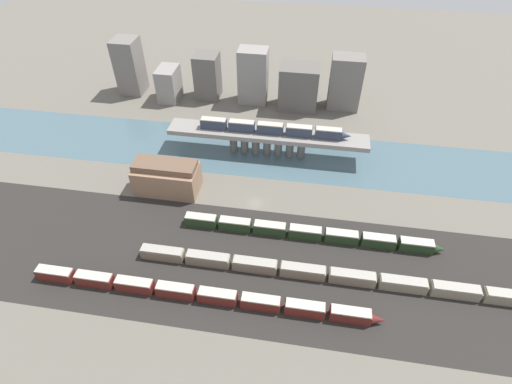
{
  "coord_description": "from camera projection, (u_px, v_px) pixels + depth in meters",
  "views": [
    {
      "loc": [
        14.45,
        -90.05,
        87.79
      ],
      "look_at": [
        0.0,
        1.51,
        3.59
      ],
      "focal_mm": 28.0,
      "sensor_mm": 36.0,
      "label": 1
    }
  ],
  "objects": [
    {
      "name": "ground_plane",
      "position": [
        255.0,
        204.0,
        126.54
      ],
      "size": [
        400.0,
        400.0,
        0.0
      ],
      "primitive_type": "plane",
      "color": "#666056"
    },
    {
      "name": "railbed_yard",
      "position": [
        241.0,
        264.0,
        108.99
      ],
      "size": [
        280.0,
        42.0,
        0.01
      ],
      "primitive_type": "cube",
      "color": "#282623",
      "rests_on": "ground"
    },
    {
      "name": "river_water",
      "position": [
        267.0,
        153.0,
        146.29
      ],
      "size": [
        320.0,
        28.86,
        0.01
      ],
      "primitive_type": "cube",
      "color": "#47606B",
      "rests_on": "ground"
    },
    {
      "name": "bridge",
      "position": [
        267.0,
        137.0,
        141.65
      ],
      "size": [
        70.89,
        8.71,
        8.96
      ],
      "color": "gray",
      "rests_on": "ground"
    },
    {
      "name": "train_on_bridge",
      "position": [
        273.0,
        129.0,
        138.78
      ],
      "size": [
        52.68,
        2.93,
        3.76
      ],
      "color": "#2D384C",
      "rests_on": "bridge"
    },
    {
      "name": "train_yard_near",
      "position": [
        201.0,
        294.0,
        99.67
      ],
      "size": [
        89.2,
        2.88,
        3.7
      ],
      "color": "#5B1E19",
      "rests_on": "ground"
    },
    {
      "name": "train_yard_mid",
      "position": [
        333.0,
        275.0,
        104.08
      ],
      "size": [
        105.88,
        3.01,
        3.49
      ],
      "color": "gray",
      "rests_on": "ground"
    },
    {
      "name": "train_yard_far",
      "position": [
        309.0,
        233.0,
        114.85
      ],
      "size": [
        74.62,
        3.01,
        3.65
      ],
      "color": "#23381E",
      "rests_on": "ground"
    },
    {
      "name": "warehouse_building",
      "position": [
        167.0,
        177.0,
        128.24
      ],
      "size": [
        20.32,
        10.47,
        10.82
      ],
      "color": "#937056",
      "rests_on": "ground"
    },
    {
      "name": "city_block_far_left",
      "position": [
        130.0,
        66.0,
        173.18
      ],
      "size": [
        9.95,
        11.01,
        23.7
      ],
      "primitive_type": "cube",
      "color": "slate",
      "rests_on": "ground"
    },
    {
      "name": "city_block_left",
      "position": [
        169.0,
        84.0,
        171.35
      ],
      "size": [
        8.13,
        11.83,
        14.03
      ],
      "primitive_type": "cube",
      "color": "gray",
      "rests_on": "ground"
    },
    {
      "name": "city_block_center",
      "position": [
        207.0,
        76.0,
        171.15
      ],
      "size": [
        10.02,
        10.16,
        19.09
      ],
      "primitive_type": "cube",
      "color": "#605B56",
      "rests_on": "ground"
    },
    {
      "name": "city_block_right",
      "position": [
        253.0,
        76.0,
        166.98
      ],
      "size": [
        12.0,
        9.02,
        22.98
      ],
      "primitive_type": "cube",
      "color": "gray",
      "rests_on": "ground"
    },
    {
      "name": "city_block_far_right",
      "position": [
        299.0,
        87.0,
        164.8
      ],
      "size": [
        15.86,
        11.85,
        18.14
      ],
      "primitive_type": "cube",
      "color": "#605B56",
      "rests_on": "ground"
    },
    {
      "name": "city_block_tall",
      "position": [
        345.0,
        83.0,
        163.45
      ],
      "size": [
        12.91,
        9.51,
        22.26
      ],
      "primitive_type": "cube",
      "color": "slate",
      "rests_on": "ground"
    }
  ]
}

